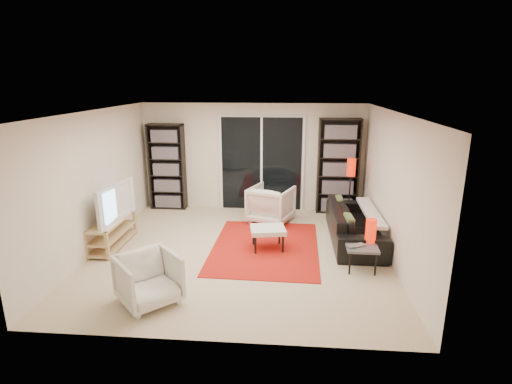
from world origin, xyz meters
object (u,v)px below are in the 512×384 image
Objects in this scene: sofa at (355,224)px; floor_lamp at (351,174)px; bookshelf_left at (167,167)px; ottoman at (268,231)px; side_table at (362,248)px; armchair_back at (271,204)px; bookshelf_right at (338,167)px; tv_stand at (112,232)px; armchair_front at (149,279)px.

floor_lamp is (0.05, 1.13, 0.68)m from sofa.
bookshelf_left is 1.47× the size of floor_lamp.
side_table is (1.50, -0.66, 0.01)m from ottoman.
armchair_back is (-1.59, 0.89, 0.06)m from sofa.
tv_stand is (-4.22, -2.26, -0.79)m from bookshelf_right.
bookshelf_right reaches higher than ottoman.
armchair_front is (0.94, -4.07, -0.64)m from bookshelf_left.
tv_stand is at bearing -99.19° from bookshelf_left.
armchair_back reaches higher than ottoman.
armchair_front is at bearing 87.17° from armchair_back.
sofa is 3.30× the size of ottoman.
side_table is at bearing 146.94° from armchair_back.
ottoman is at bearing 109.05° from sofa.
bookshelf_left is 2.62× the size of armchair_front.
bookshelf_right reaches higher than side_table.
armchair_front is 0.56× the size of floor_lamp.
sofa is 1.83m from armchair_back.
bookshelf_right is 1.62× the size of tv_stand.
ottoman is 0.50× the size of floor_lamp.
bookshelf_right is 2.50× the size of armchair_back.
bookshelf_right is at bearing 28.20° from tv_stand.
side_table is at bearing -36.00° from bookshelf_left.
bookshelf_left is at bearing 180.00° from bookshelf_right.
bookshelf_left is 0.88× the size of sofa.
floor_lamp reaches higher than armchair_back.
bookshelf_right is 4.25× the size of side_table.
side_table is (0.07, -2.85, -0.69)m from bookshelf_right.
armchair_back is 1.13× the size of armchair_front.
bookshelf_right is at bearing -0.00° from bookshelf_left.
bookshelf_right is 5.06m from armchair_front.
ottoman is (-1.58, -0.54, 0.02)m from sofa.
side_table is (4.29, -0.59, 0.09)m from tv_stand.
bookshelf_left is 2.59m from armchair_back.
sofa is at bearing 171.83° from armchair_back.
bookshelf_right is at bearing 5.55° from sofa.
bookshelf_left is 3.95× the size of side_table.
tv_stand is 2.79m from ottoman.
floor_lamp is (1.64, 0.23, 0.62)m from armchair_back.
armchair_front is 1.50× the size of side_table.
tv_stand is 4.41m from sofa.
bookshelf_left reaches higher than side_table.
armchair_back is at bearing 125.79° from side_table.
floor_lamp reaches higher than side_table.
armchair_front reaches higher than tv_stand.
bookshelf_right is at bearing 11.62° from armchair_front.
bookshelf_left is 3.85m from bookshelf_right.
bookshelf_left is at bearing 80.81° from tv_stand.
armchair_back is at bearing -171.85° from floor_lamp.
bookshelf_left is at bearing 3.79° from armchair_back.
side_table is at bearing -88.56° from bookshelf_right.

